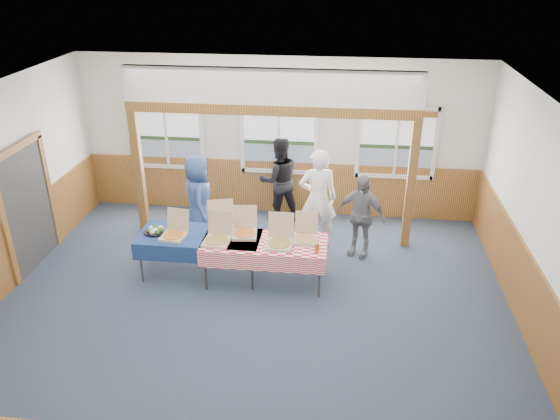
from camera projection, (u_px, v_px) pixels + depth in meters
The scene contains 29 objects.
floor at pixel (252, 308), 8.40m from camera, with size 8.00×8.00×0.00m, color #293343.
ceiling at pixel (247, 103), 7.02m from camera, with size 8.00×8.00×0.00m, color white.
wall_back at pixel (279, 138), 10.84m from camera, with size 8.00×8.00×0.00m, color silver.
wall_front at pixel (179, 396), 4.58m from camera, with size 8.00×8.00×0.00m, color silver.
wall_right at pixel (545, 230), 7.28m from camera, with size 8.00×8.00×0.00m, color silver.
wainscot_back at pixel (279, 187), 11.27m from camera, with size 7.98×0.05×1.10m, color brown.
wainscot_left at pixel (2, 261), 8.59m from camera, with size 0.05×6.98×1.10m, color brown.
wainscot_right at pixel (527, 295), 7.74m from camera, with size 0.05×6.98×1.10m, color brown.
cased_opening at pixel (27, 208), 9.18m from camera, with size 0.06×1.30×2.10m, color #2F2F2F.
window_left at pixel (166, 130), 11.02m from camera, with size 1.56×0.10×1.46m.
window_mid at pixel (279, 135), 10.77m from camera, with size 1.56×0.10×1.46m.
window_right at pixel (397, 139), 10.52m from camera, with size 1.56×0.10×1.46m.
post_left at pixel (139, 173), 10.21m from camera, with size 0.15×0.15×2.40m, color brown.
post_right at pixel (411, 186), 9.67m from camera, with size 0.15×0.15×2.40m, color brown.
cross_beam at pixel (271, 110), 9.38m from camera, with size 5.15×0.18×0.18m, color brown.
table_left at pixel (200, 238), 8.97m from camera, with size 2.19×1.48×0.76m.
table_right at pixel (265, 244), 8.76m from camera, with size 2.16×1.40×0.76m.
pizza_box_a at pixel (174, 233), 8.86m from camera, with size 0.43×0.50×0.41m.
pizza_box_b at pixel (222, 228), 9.02m from camera, with size 0.55×0.62×0.47m.
pizza_box_c at pixel (217, 238), 8.70m from camera, with size 0.44×0.52×0.45m.
pizza_box_d at pixel (245, 231), 8.92m from camera, with size 0.44×0.52×0.43m.
pizza_box_e at pixel (280, 241), 8.61m from camera, with size 0.41×0.51×0.45m.
pizza_box_f at pixel (306, 236), 8.77m from camera, with size 0.38×0.46×0.40m.
veggie_tray at pixel (155, 231), 9.01m from camera, with size 0.38×0.38×0.09m.
drink_glass at pixel (317, 248), 8.39m from camera, with size 0.07×0.07×0.15m, color #975319.
woman_white at pixel (318, 199), 9.78m from camera, with size 0.69×0.45×1.89m, color white.
woman_black at pixel (279, 180), 10.78m from camera, with size 0.84×0.66×1.73m, color black.
man_blue at pixel (198, 199), 10.07m from camera, with size 0.81×0.53×1.65m, color #314A7B.
person_grey at pixel (360, 215), 9.57m from camera, with size 0.90×0.37×1.53m, color slate.
Camera 1 is at (1.25, -6.82, 4.99)m, focal length 35.00 mm.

